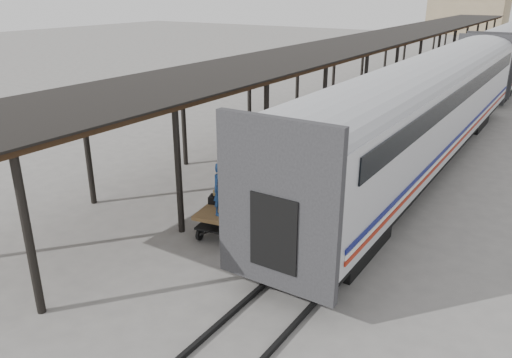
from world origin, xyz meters
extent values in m
plane|color=slate|center=(0.00, 0.00, 0.00)|extent=(160.00, 160.00, 0.00)
cube|color=silver|center=(3.20, 8.00, 2.60)|extent=(3.00, 24.00, 2.90)
cube|color=#28282B|center=(3.20, -3.90, 2.60)|extent=(3.04, 0.22, 3.50)
cube|color=black|center=(1.68, 8.00, 3.50)|extent=(0.04, 22.08, 0.65)
cube|color=black|center=(3.20, 8.00, 0.90)|extent=(2.55, 23.04, 0.50)
cube|color=#28282B|center=(3.20, 22.10, 2.60)|extent=(3.04, 0.22, 3.50)
cube|color=black|center=(1.68, 34.00, 3.50)|extent=(0.04, 22.08, 0.65)
cube|color=black|center=(3.20, 34.00, 0.90)|extent=(2.55, 23.04, 0.50)
cube|color=black|center=(1.95, -0.50, 2.15)|extent=(0.50, 1.70, 2.00)
imported|color=silver|center=(1.95, -0.50, 2.01)|extent=(0.72, 0.89, 1.72)
cube|color=olive|center=(1.55, -0.65, 1.40)|extent=(0.57, 0.25, 0.42)
cube|color=#422B19|center=(-3.40, 24.00, 4.00)|extent=(4.60, 64.00, 0.18)
cube|color=black|center=(-3.40, 24.00, 4.12)|extent=(4.90, 64.30, 0.06)
cylinder|color=black|center=(-5.45, 24.00, 2.00)|extent=(0.20, 0.20, 4.00)
cylinder|color=black|center=(-5.45, 55.00, 2.00)|extent=(0.20, 0.20, 4.00)
cylinder|color=black|center=(-1.35, -7.00, 2.00)|extent=(0.20, 0.20, 4.00)
cylinder|color=black|center=(-1.35, 24.00, 2.00)|extent=(0.20, 0.20, 4.00)
cylinder|color=black|center=(-1.35, 55.00, 2.00)|extent=(0.20, 0.20, 4.00)
cube|color=black|center=(2.48, 34.00, 0.06)|extent=(0.10, 150.00, 0.12)
cube|color=tan|center=(-10.00, 82.00, 3.00)|extent=(12.00, 8.00, 6.00)
cube|color=brown|center=(-0.19, -1.11, 0.80)|extent=(1.66, 2.59, 0.12)
cube|color=black|center=(-0.19, -1.11, 0.45)|extent=(1.54, 2.47, 0.06)
cylinder|color=black|center=(-0.51, -2.14, 0.20)|extent=(0.15, 0.41, 0.40)
cylinder|color=black|center=(0.48, -1.96, 0.20)|extent=(0.15, 0.41, 0.40)
cylinder|color=black|center=(-0.85, -0.27, 0.20)|extent=(0.15, 0.41, 0.40)
cylinder|color=black|center=(0.14, -0.09, 0.20)|extent=(0.15, 0.41, 0.40)
cube|color=#333335|center=(-0.52, -0.61, 0.96)|extent=(0.69, 0.56, 0.21)
cube|color=olive|center=(-0.02, -0.37, 0.97)|extent=(0.61, 0.43, 0.21)
cube|color=black|center=(-0.53, -1.15, 0.97)|extent=(0.66, 0.57, 0.22)
cube|color=#3F4529|center=(0.09, -0.98, 0.95)|extent=(0.56, 0.46, 0.18)
cube|color=#4D3A1F|center=(-0.49, -0.66, 1.19)|extent=(0.65, 0.51, 0.22)
cube|color=olive|center=(-0.46, -1.04, 1.19)|extent=(0.52, 0.41, 0.19)
cube|color=#333335|center=(-0.40, -0.70, 1.36)|extent=(0.52, 0.41, 0.17)
cube|color=maroon|center=(-2.88, 19.14, 0.62)|extent=(1.50, 1.92, 1.01)
cube|color=maroon|center=(-3.03, 19.56, 1.29)|extent=(1.12, 0.94, 0.39)
cylinder|color=black|center=(-3.11, 18.41, 0.20)|extent=(0.26, 0.43, 0.40)
cylinder|color=black|center=(-2.26, 18.70, 0.20)|extent=(0.26, 0.43, 0.40)
cylinder|color=black|center=(-3.51, 19.58, 0.20)|extent=(0.26, 0.43, 0.40)
cylinder|color=black|center=(-2.66, 19.87, 0.20)|extent=(0.26, 0.43, 0.40)
imported|color=navy|center=(0.06, -1.76, 1.65)|extent=(0.51, 0.66, 1.59)
imported|color=black|center=(-3.60, 14.06, 0.77)|extent=(0.98, 0.70, 1.55)
camera|label=1|loc=(8.25, -12.52, 7.12)|focal=35.00mm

